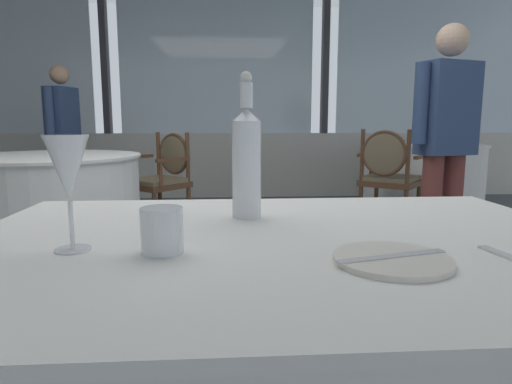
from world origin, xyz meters
TOP-DOWN VIEW (x-y plane):
  - ground_plane at (0.00, 0.00)m, footprint 12.53×12.53m
  - window_wall_far at (0.00, 3.62)m, footprint 9.08×0.14m
  - side_plate at (0.39, -1.55)m, footprint 0.20×0.20m
  - butter_knife at (0.39, -1.55)m, footprint 0.20×0.07m
  - water_bottle at (0.17, -1.17)m, footprint 0.07×0.07m
  - wine_glass at (-0.17, -1.44)m, footprint 0.08×0.08m
  - water_tumbler at (0.00, -1.46)m, footprint 0.08×0.08m
  - background_table_0 at (-1.17, 1.00)m, footprint 1.29×1.29m
  - dining_chair_0_1 at (-0.47, 1.81)m, footprint 0.66×0.65m
  - background_table_1 at (2.22, 2.38)m, footprint 1.32×1.32m
  - dining_chair_1_0 at (1.54, 1.54)m, footprint 0.66×0.65m
  - dining_chair_1_1 at (2.91, 3.23)m, footprint 0.66×0.65m
  - diner_person_0 at (1.54, 0.53)m, footprint 0.51×0.30m
  - diner_person_1 at (-1.62, 2.60)m, footprint 0.28×0.52m

SIDE VIEW (x-z plane):
  - ground_plane at x=0.00m, z-range 0.00..0.00m
  - background_table_0 at x=-1.17m, z-range 0.00..0.76m
  - background_table_1 at x=2.22m, z-range 0.00..0.76m
  - dining_chair_0_1 at x=-0.47m, z-range 0.08..0.98m
  - dining_chair_1_0 at x=1.54m, z-range 0.09..1.02m
  - dining_chair_1_1 at x=2.91m, z-range 0.08..1.07m
  - side_plate at x=0.39m, z-range 0.76..0.77m
  - butter_knife at x=0.39m, z-range 0.77..0.77m
  - water_tumbler at x=0.00m, z-range 0.76..0.84m
  - diner_person_1 at x=-1.62m, z-range 0.10..1.69m
  - water_bottle at x=0.17m, z-range 0.73..1.08m
  - wine_glass at x=-0.17m, z-range 0.80..1.01m
  - diner_person_0 at x=1.54m, z-range 0.11..1.71m
  - window_wall_far at x=0.00m, z-range -0.30..2.70m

